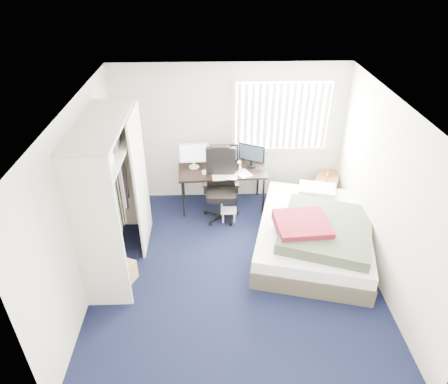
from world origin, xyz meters
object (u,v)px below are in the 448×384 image
nightstand (327,181)px  bed (315,233)px  desk (222,167)px  office_chair (221,191)px

nightstand → bed: (-0.49, -1.29, -0.16)m
desk → nightstand: (1.89, -0.02, -0.31)m
office_chair → bed: size_ratio=0.49×
nightstand → bed: 1.39m
office_chair → desk: bearing=84.3°
desk → bed: 1.97m
desk → nightstand: 1.91m
bed → office_chair: bearing=145.3°
nightstand → bed: bed is taller
desk → bed: desk is taller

